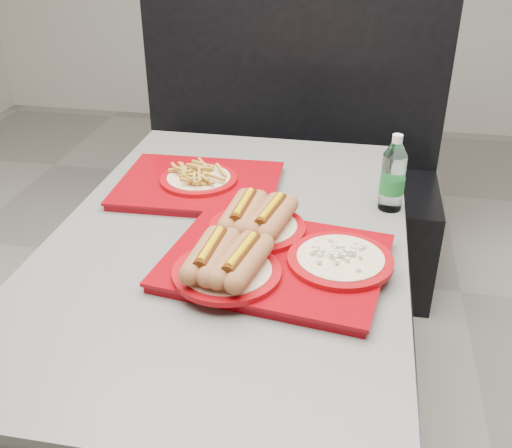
% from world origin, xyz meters
% --- Properties ---
extents(ground, '(6.00, 6.00, 0.00)m').
position_xyz_m(ground, '(0.00, 0.00, 0.00)').
color(ground, gray).
rests_on(ground, ground).
extents(diner_table, '(0.92, 1.42, 0.75)m').
position_xyz_m(diner_table, '(0.00, 0.00, 0.58)').
color(diner_table, black).
rests_on(diner_table, ground).
extents(booth_bench, '(1.30, 0.57, 1.35)m').
position_xyz_m(booth_bench, '(0.00, 1.09, 0.40)').
color(booth_bench, black).
rests_on(booth_bench, ground).
extents(tray_near, '(0.55, 0.47, 0.11)m').
position_xyz_m(tray_near, '(0.12, -0.12, 0.79)').
color(tray_near, maroon).
rests_on(tray_near, diner_table).
extents(tray_far, '(0.48, 0.38, 0.09)m').
position_xyz_m(tray_far, '(-0.15, 0.25, 0.78)').
color(tray_far, maroon).
rests_on(tray_far, diner_table).
extents(water_bottle, '(0.07, 0.07, 0.22)m').
position_xyz_m(water_bottle, '(0.41, 0.23, 0.84)').
color(water_bottle, silver).
rests_on(water_bottle, diner_table).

